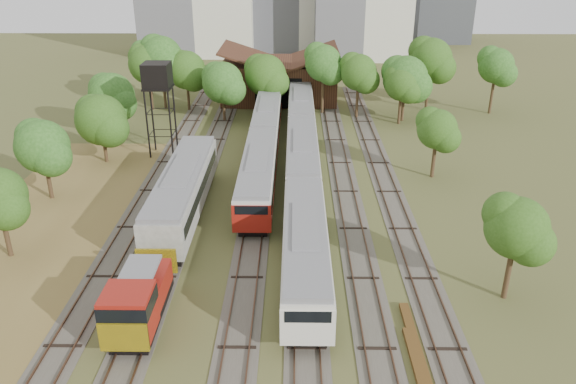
{
  "coord_description": "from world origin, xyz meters",
  "views": [
    {
      "loc": [
        1.23,
        -22.28,
        21.34
      ],
      "look_at": [
        0.72,
        19.38,
        2.5
      ],
      "focal_mm": 35.0,
      "sensor_mm": 36.0,
      "label": 1
    }
  ],
  "objects_px": {
    "railcar_red_set": "(263,143)",
    "shunter_locomotive": "(138,302)",
    "railcar_green_set": "(302,158)",
    "water_tower": "(157,78)"
  },
  "relations": [
    {
      "from": "railcar_red_set",
      "to": "water_tower",
      "type": "xyz_separation_m",
      "value": [
        -10.91,
        2.1,
        6.32
      ]
    },
    {
      "from": "shunter_locomotive",
      "to": "water_tower",
      "type": "relative_size",
      "value": 0.82
    },
    {
      "from": "water_tower",
      "to": "railcar_green_set",
      "type": "bearing_deg",
      "value": -23.22
    },
    {
      "from": "railcar_red_set",
      "to": "shunter_locomotive",
      "type": "distance_m",
      "value": 28.23
    },
    {
      "from": "railcar_green_set",
      "to": "shunter_locomotive",
      "type": "height_order",
      "value": "railcar_green_set"
    },
    {
      "from": "railcar_green_set",
      "to": "shunter_locomotive",
      "type": "bearing_deg",
      "value": -113.24
    },
    {
      "from": "railcar_red_set",
      "to": "water_tower",
      "type": "distance_m",
      "value": 12.79
    },
    {
      "from": "railcar_red_set",
      "to": "railcar_green_set",
      "type": "bearing_deg",
      "value": -47.05
    },
    {
      "from": "railcar_red_set",
      "to": "railcar_green_set",
      "type": "relative_size",
      "value": 0.66
    },
    {
      "from": "railcar_green_set",
      "to": "shunter_locomotive",
      "type": "xyz_separation_m",
      "value": [
        -10.0,
        -23.29,
        -0.27
      ]
    }
  ]
}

